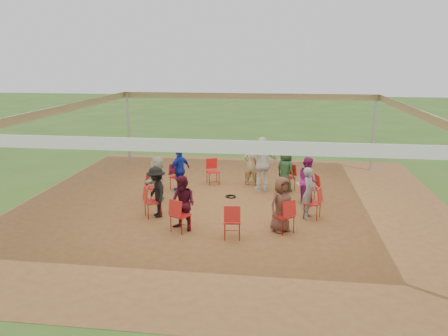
# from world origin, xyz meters

# --- Properties ---
(ground) EXTENTS (80.00, 80.00, 0.00)m
(ground) POSITION_xyz_m (0.00, 0.00, 0.00)
(ground) COLOR #32541A
(ground) RESTS_ON ground
(dirt_patch) EXTENTS (13.00, 13.00, 0.00)m
(dirt_patch) POSITION_xyz_m (0.00, 0.00, 0.01)
(dirt_patch) COLOR brown
(dirt_patch) RESTS_ON ground
(tent) EXTENTS (10.33, 10.33, 3.00)m
(tent) POSITION_xyz_m (0.00, 0.00, 2.37)
(tent) COLOR #B2B2B7
(tent) RESTS_ON ground
(chair_0) EXTENTS (0.53, 0.52, 0.90)m
(chair_0) POSITION_xyz_m (2.38, 0.62, 0.45)
(chair_0) COLOR red
(chair_0) RESTS_ON ground
(chair_1) EXTENTS (0.61, 0.61, 0.90)m
(chair_1) POSITION_xyz_m (1.67, 1.81, 0.45)
(chair_1) COLOR red
(chair_1) RESTS_ON ground
(chair_2) EXTENTS (0.49, 0.51, 0.90)m
(chair_2) POSITION_xyz_m (0.42, 2.42, 0.45)
(chair_2) COLOR red
(chair_2) RESTS_ON ground
(chair_3) EXTENTS (0.56, 0.57, 0.90)m
(chair_3) POSITION_xyz_m (-0.95, 2.27, 0.45)
(chair_3) COLOR red
(chair_3) RESTS_ON ground
(chair_4) EXTENTS (0.60, 0.60, 0.90)m
(chair_4) POSITION_xyz_m (-2.03, 1.39, 0.45)
(chair_4) COLOR red
(chair_4) RESTS_ON ground
(chair_5) EXTENTS (0.45, 0.43, 0.90)m
(chair_5) POSITION_xyz_m (-2.46, 0.07, 0.45)
(chair_5) COLOR red
(chair_5) RESTS_ON ground
(chair_6) EXTENTS (0.59, 0.59, 0.90)m
(chair_6) POSITION_xyz_m (-2.11, -1.27, 0.45)
(chair_6) COLOR red
(chair_6) RESTS_ON ground
(chair_7) EXTENTS (0.57, 0.58, 0.90)m
(chair_7) POSITION_xyz_m (-1.09, -2.21, 0.45)
(chair_7) COLOR red
(chair_7) RESTS_ON ground
(chair_8) EXTENTS (0.47, 0.48, 0.90)m
(chair_8) POSITION_xyz_m (0.28, -2.44, 0.45)
(chair_8) COLOR red
(chair_8) RESTS_ON ground
(chair_9) EXTENTS (0.60, 0.61, 0.90)m
(chair_9) POSITION_xyz_m (1.55, -1.91, 0.45)
(chair_9) COLOR red
(chair_9) RESTS_ON ground
(chair_10) EXTENTS (0.55, 0.54, 0.90)m
(chair_10) POSITION_xyz_m (2.34, -0.76, 0.45)
(chair_10) COLOR red
(chair_10) RESTS_ON ground
(person_seated_0) EXTENTS (0.57, 0.79, 1.45)m
(person_seated_0) POSITION_xyz_m (2.26, 0.59, 0.73)
(person_seated_0) COLOR #861B6C
(person_seated_0) RESTS_ON ground
(person_seated_1) EXTENTS (0.79, 0.77, 1.45)m
(person_seated_1) POSITION_xyz_m (1.59, 1.72, 0.73)
(person_seated_1) COLOR #214627
(person_seated_1) RESTS_ON ground
(person_seated_2) EXTENTS (0.58, 0.43, 1.45)m
(person_seated_2) POSITION_xyz_m (0.40, 2.31, 0.73)
(person_seated_2) COLOR tan
(person_seated_2) RESTS_ON ground
(person_seated_3) EXTENTS (0.84, 0.95, 1.45)m
(person_seated_3) POSITION_xyz_m (-1.93, 1.32, 0.73)
(person_seated_3) COLOR #12269C
(person_seated_3) RESTS_ON ground
(person_seated_4) EXTENTS (0.54, 1.36, 1.45)m
(person_seated_4) POSITION_xyz_m (-2.34, 0.07, 0.73)
(person_seated_4) COLOR #ADAB98
(person_seated_4) RESTS_ON ground
(person_seated_5) EXTENTS (0.88, 1.04, 1.45)m
(person_seated_5) POSITION_xyz_m (-2.01, -1.21, 0.73)
(person_seated_5) COLOR black
(person_seated_5) RESTS_ON ground
(person_seated_6) EXTENTS (0.81, 0.68, 1.45)m
(person_seated_6) POSITION_xyz_m (-1.04, -2.10, 0.73)
(person_seated_6) COLOR #400E1E
(person_seated_6) RESTS_ON ground
(person_seated_7) EXTENTS (0.80, 0.76, 1.45)m
(person_seated_7) POSITION_xyz_m (1.48, -1.81, 0.73)
(person_seated_7) COLOR brown
(person_seated_7) RESTS_ON ground
(person_seated_8) EXTENTS (0.49, 0.61, 1.45)m
(person_seated_8) POSITION_xyz_m (2.22, -0.73, 0.73)
(person_seated_8) COLOR gray
(person_seated_8) RESTS_ON ground
(standing_person) EXTENTS (1.20, 0.85, 1.86)m
(standing_person) POSITION_xyz_m (0.84, 1.61, 0.94)
(standing_person) COLOR silver
(standing_person) RESTS_ON ground
(cable_coil) EXTENTS (0.38, 0.38, 0.03)m
(cable_coil) POSITION_xyz_m (-0.13, 0.82, 0.02)
(cable_coil) COLOR black
(cable_coil) RESTS_ON ground
(laptop) EXTENTS (0.33, 0.38, 0.22)m
(laptop) POSITION_xyz_m (2.11, 0.55, 0.68)
(laptop) COLOR #B7B7BC
(laptop) RESTS_ON ground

